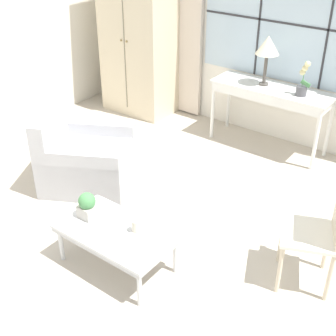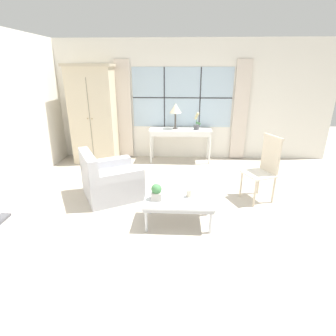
{
  "view_description": "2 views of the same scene",
  "coord_description": "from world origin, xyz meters",
  "px_view_note": "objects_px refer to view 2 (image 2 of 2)",
  "views": [
    {
      "loc": [
        2.17,
        -2.31,
        2.84
      ],
      "look_at": [
        0.21,
        0.28,
        0.9
      ],
      "focal_mm": 50.0,
      "sensor_mm": 36.0,
      "label": 1
    },
    {
      "loc": [
        -0.04,
        -3.47,
        2.17
      ],
      "look_at": [
        -0.23,
        0.56,
        0.62
      ],
      "focal_mm": 28.0,
      "sensor_mm": 36.0,
      "label": 2
    }
  ],
  "objects_px": {
    "armchair_upholstered": "(110,181)",
    "pillar_candle": "(189,194)",
    "table_lamp": "(175,109)",
    "potted_plant_small": "(156,192)",
    "armoire": "(94,115)",
    "console_table": "(180,133)",
    "side_chair_wooden": "(265,165)",
    "coffee_table": "(179,202)",
    "potted_orchid": "(197,123)"
  },
  "relations": [
    {
      "from": "armchair_upholstered",
      "to": "pillar_candle",
      "type": "bearing_deg",
      "value": -28.27
    },
    {
      "from": "table_lamp",
      "to": "pillar_candle",
      "type": "relative_size",
      "value": 4.6
    },
    {
      "from": "armchair_upholstered",
      "to": "pillar_candle",
      "type": "xyz_separation_m",
      "value": [
        1.37,
        -0.74,
        0.16
      ]
    },
    {
      "from": "pillar_candle",
      "to": "potted_plant_small",
      "type": "bearing_deg",
      "value": -168.77
    },
    {
      "from": "armoire",
      "to": "table_lamp",
      "type": "distance_m",
      "value": 1.93
    },
    {
      "from": "console_table",
      "to": "side_chair_wooden",
      "type": "xyz_separation_m",
      "value": [
        1.43,
        -1.96,
        -0.08
      ]
    },
    {
      "from": "table_lamp",
      "to": "side_chair_wooden",
      "type": "xyz_separation_m",
      "value": [
        1.56,
        -1.97,
        -0.64
      ]
    },
    {
      "from": "coffee_table",
      "to": "table_lamp",
      "type": "bearing_deg",
      "value": 92.26
    },
    {
      "from": "potted_plant_small",
      "to": "pillar_candle",
      "type": "distance_m",
      "value": 0.49
    },
    {
      "from": "console_table",
      "to": "pillar_candle",
      "type": "height_order",
      "value": "console_table"
    },
    {
      "from": "armchair_upholstered",
      "to": "table_lamp",
      "type": "bearing_deg",
      "value": 60.77
    },
    {
      "from": "armchair_upholstered",
      "to": "potted_plant_small",
      "type": "height_order",
      "value": "armchair_upholstered"
    },
    {
      "from": "armoire",
      "to": "potted_orchid",
      "type": "xyz_separation_m",
      "value": [
        2.42,
        0.01,
        -0.18
      ]
    },
    {
      "from": "potted_orchid",
      "to": "armchair_upholstered",
      "type": "bearing_deg",
      "value": -129.77
    },
    {
      "from": "armchair_upholstered",
      "to": "armoire",
      "type": "bearing_deg",
      "value": 112.89
    },
    {
      "from": "table_lamp",
      "to": "pillar_candle",
      "type": "distance_m",
      "value": 2.86
    },
    {
      "from": "armchair_upholstered",
      "to": "pillar_candle",
      "type": "relative_size",
      "value": 9.51
    },
    {
      "from": "armoire",
      "to": "console_table",
      "type": "relative_size",
      "value": 1.53
    },
    {
      "from": "potted_orchid",
      "to": "potted_plant_small",
      "type": "bearing_deg",
      "value": -104.35
    },
    {
      "from": "table_lamp",
      "to": "potted_plant_small",
      "type": "relative_size",
      "value": 2.49
    },
    {
      "from": "side_chair_wooden",
      "to": "coffee_table",
      "type": "bearing_deg",
      "value": -149.83
    },
    {
      "from": "console_table",
      "to": "side_chair_wooden",
      "type": "distance_m",
      "value": 2.43
    },
    {
      "from": "side_chair_wooden",
      "to": "pillar_candle",
      "type": "height_order",
      "value": "side_chair_wooden"
    },
    {
      "from": "table_lamp",
      "to": "potted_orchid",
      "type": "height_order",
      "value": "table_lamp"
    },
    {
      "from": "coffee_table",
      "to": "pillar_candle",
      "type": "bearing_deg",
      "value": 30.17
    },
    {
      "from": "potted_orchid",
      "to": "armchair_upholstered",
      "type": "distance_m",
      "value": 2.6
    },
    {
      "from": "armoire",
      "to": "coffee_table",
      "type": "xyz_separation_m",
      "value": [
        2.03,
        -2.75,
        -0.79
      ]
    },
    {
      "from": "console_table",
      "to": "side_chair_wooden",
      "type": "bearing_deg",
      "value": -53.81
    },
    {
      "from": "console_table",
      "to": "coffee_table",
      "type": "height_order",
      "value": "console_table"
    },
    {
      "from": "armoire",
      "to": "armchair_upholstered",
      "type": "xyz_separation_m",
      "value": [
        0.81,
        -1.92,
        -0.85
      ]
    },
    {
      "from": "side_chair_wooden",
      "to": "coffee_table",
      "type": "distance_m",
      "value": 1.7
    },
    {
      "from": "armoire",
      "to": "pillar_candle",
      "type": "bearing_deg",
      "value": -50.6
    },
    {
      "from": "armoire",
      "to": "armchair_upholstered",
      "type": "distance_m",
      "value": 2.25
    },
    {
      "from": "potted_orchid",
      "to": "side_chair_wooden",
      "type": "distance_m",
      "value": 2.22
    },
    {
      "from": "armoire",
      "to": "console_table",
      "type": "xyz_separation_m",
      "value": [
        2.04,
        0.05,
        -0.42
      ]
    },
    {
      "from": "table_lamp",
      "to": "side_chair_wooden",
      "type": "distance_m",
      "value": 2.59
    },
    {
      "from": "table_lamp",
      "to": "potted_orchid",
      "type": "relative_size",
      "value": 1.47
    },
    {
      "from": "table_lamp",
      "to": "coffee_table",
      "type": "relative_size",
      "value": 0.6
    },
    {
      "from": "table_lamp",
      "to": "coffee_table",
      "type": "xyz_separation_m",
      "value": [
        0.11,
        -2.81,
        -0.92
      ]
    },
    {
      "from": "console_table",
      "to": "coffee_table",
      "type": "xyz_separation_m",
      "value": [
        -0.01,
        -2.8,
        -0.37
      ]
    },
    {
      "from": "side_chair_wooden",
      "to": "armchair_upholstered",
      "type": "bearing_deg",
      "value": -179.74
    },
    {
      "from": "armoire",
      "to": "pillar_candle",
      "type": "xyz_separation_m",
      "value": [
        2.18,
        -2.66,
        -0.69
      ]
    },
    {
      "from": "table_lamp",
      "to": "side_chair_wooden",
      "type": "height_order",
      "value": "table_lamp"
    },
    {
      "from": "armoire",
      "to": "coffee_table",
      "type": "bearing_deg",
      "value": -53.54
    },
    {
      "from": "armchair_upholstered",
      "to": "coffee_table",
      "type": "xyz_separation_m",
      "value": [
        1.22,
        -0.83,
        0.06
      ]
    },
    {
      "from": "table_lamp",
      "to": "coffee_table",
      "type": "height_order",
      "value": "table_lamp"
    },
    {
      "from": "side_chair_wooden",
      "to": "coffee_table",
      "type": "relative_size",
      "value": 1.14
    },
    {
      "from": "side_chair_wooden",
      "to": "pillar_candle",
      "type": "relative_size",
      "value": 8.72
    },
    {
      "from": "potted_orchid",
      "to": "armoire",
      "type": "bearing_deg",
      "value": -179.67
    },
    {
      "from": "console_table",
      "to": "side_chair_wooden",
      "type": "relative_size",
      "value": 1.3
    }
  ]
}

